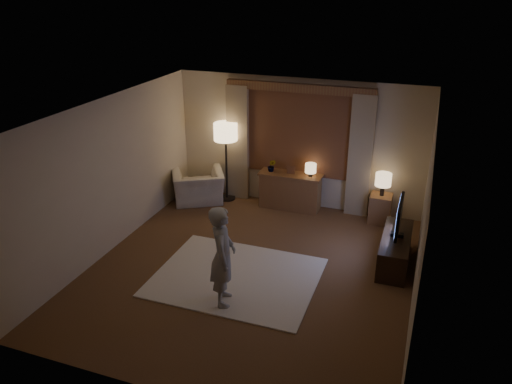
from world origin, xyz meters
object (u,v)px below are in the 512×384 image
at_px(sideboard, 290,192).
at_px(person, 223,256).
at_px(side_table, 380,209).
at_px(armchair, 198,187).
at_px(tv_stand, 395,250).

xyz_separation_m(sideboard, person, (0.00, -3.43, 0.42)).
xyz_separation_m(sideboard, side_table, (1.80, -0.05, -0.07)).
height_order(armchair, person, person).
distance_m(sideboard, side_table, 1.80).
height_order(sideboard, tv_stand, sideboard).
xyz_separation_m(sideboard, tv_stand, (2.22, -1.49, -0.10)).
bearing_deg(sideboard, armchair, -169.55).
distance_m(armchair, side_table, 3.70).
relative_size(sideboard, tv_stand, 0.86).
distance_m(tv_stand, person, 2.99).
xyz_separation_m(sideboard, armchair, (-1.89, -0.35, -0.02)).
relative_size(armchair, side_table, 1.83).
bearing_deg(side_table, armchair, -175.38).
height_order(armchair, tv_stand, armchair).
bearing_deg(person, tv_stand, -68.14).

